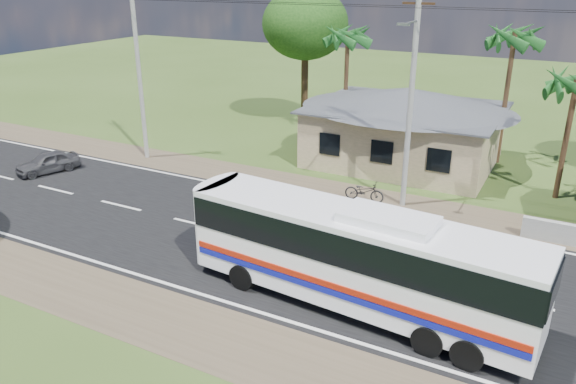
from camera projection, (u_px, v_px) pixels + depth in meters
name	position (u px, v px, depth m)	size (l,w,h in m)	color
ground	(285.00, 246.00, 23.20)	(120.00, 120.00, 0.00)	#33491A
road	(285.00, 245.00, 23.20)	(120.00, 16.00, 0.03)	black
house	(406.00, 118.00, 32.48)	(12.40, 10.00, 5.00)	tan
utility_poles	(405.00, 86.00, 25.25)	(32.80, 2.22, 11.00)	#9E9E99
palm_mid	(514.00, 38.00, 30.70)	(2.80, 2.80, 8.20)	#47301E
palm_far	(348.00, 37.00, 35.63)	(2.80, 2.80, 7.70)	#47301E
tree_behind_house	(305.00, 24.00, 38.85)	(6.00, 6.00, 9.61)	#47301E
coach_bus	(358.00, 252.00, 18.23)	(11.91, 3.48, 3.65)	white
motorcycle	(364.00, 191.00, 27.50)	(0.68, 1.96, 1.03)	black
small_car	(48.00, 162.00, 31.44)	(1.37, 3.42, 1.16)	#333336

